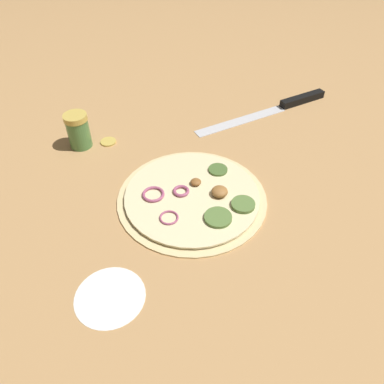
# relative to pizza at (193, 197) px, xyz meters

# --- Properties ---
(ground_plane) EXTENTS (3.00, 3.00, 0.00)m
(ground_plane) POSITION_rel_pizza_xyz_m (-0.00, -0.00, -0.01)
(ground_plane) COLOR tan
(pizza) EXTENTS (0.28, 0.28, 0.03)m
(pizza) POSITION_rel_pizza_xyz_m (0.00, 0.00, 0.00)
(pizza) COLOR beige
(pizza) RESTS_ON ground_plane
(knife) EXTENTS (0.08, 0.37, 0.02)m
(knife) POSITION_rel_pizza_xyz_m (-0.13, 0.38, 0.00)
(knife) COLOR silver
(knife) RESTS_ON ground_plane
(spice_jar) EXTENTS (0.05, 0.05, 0.08)m
(spice_jar) POSITION_rel_pizza_xyz_m (-0.28, -0.10, 0.03)
(spice_jar) COLOR #4C7F42
(spice_jar) RESTS_ON ground_plane
(loose_cap) EXTENTS (0.03, 0.03, 0.01)m
(loose_cap) POSITION_rel_pizza_xyz_m (-0.25, -0.04, -0.00)
(loose_cap) COLOR gold
(loose_cap) RESTS_ON ground_plane
(flour_patch) EXTENTS (0.10, 0.10, 0.00)m
(flour_patch) POSITION_rel_pizza_xyz_m (0.09, -0.22, -0.00)
(flour_patch) COLOR white
(flour_patch) RESTS_ON ground_plane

